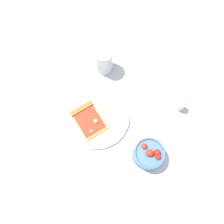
# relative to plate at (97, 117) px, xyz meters

# --- Properties ---
(ground_plane) EXTENTS (2.40, 2.40, 0.00)m
(ground_plane) POSITION_rel_plate_xyz_m (0.01, 0.03, -0.01)
(ground_plane) COLOR silver
(ground_plane) RESTS_ON ground
(plate) EXTENTS (0.26, 0.26, 0.01)m
(plate) POSITION_rel_plate_xyz_m (0.00, 0.00, 0.00)
(plate) COLOR white
(plate) RESTS_ON ground_plane
(pizza_slice_main) EXTENTS (0.16, 0.15, 0.02)m
(pizza_slice_main) POSITION_rel_plate_xyz_m (0.01, -0.03, 0.01)
(pizza_slice_main) COLOR gold
(pizza_slice_main) RESTS_ON plate
(salad_bowl) EXTENTS (0.11, 0.11, 0.09)m
(salad_bowl) POSITION_rel_plate_xyz_m (0.15, 0.19, 0.03)
(salad_bowl) COLOR #4C7299
(salad_bowl) RESTS_ON ground_plane
(soda_glass) EXTENTS (0.08, 0.08, 0.12)m
(soda_glass) POSITION_rel_plate_xyz_m (-0.23, 0.03, 0.05)
(soda_glass) COLOR silver
(soda_glass) RESTS_ON ground_plane
(paper_napkin) EXTENTS (0.19, 0.17, 0.00)m
(paper_napkin) POSITION_rel_plate_xyz_m (0.05, -0.25, -0.01)
(paper_napkin) COLOR white
(paper_napkin) RESTS_ON ground_plane
(pepper_shaker) EXTENTS (0.03, 0.03, 0.07)m
(pepper_shaker) POSITION_rel_plate_xyz_m (-0.04, 0.33, 0.03)
(pepper_shaker) COLOR silver
(pepper_shaker) RESTS_ON ground_plane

